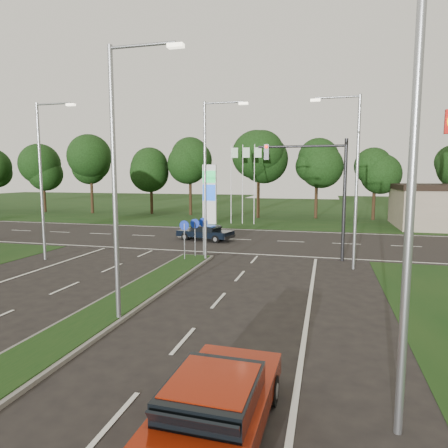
# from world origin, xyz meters

# --- Properties ---
(verge_far) EXTENTS (160.00, 50.00, 0.02)m
(verge_far) POSITION_xyz_m (0.00, 55.00, 0.00)
(verge_far) COLOR black
(verge_far) RESTS_ON ground
(cross_road) EXTENTS (160.00, 12.00, 0.02)m
(cross_road) POSITION_xyz_m (0.00, 24.00, 0.00)
(cross_road) COLOR black
(cross_road) RESTS_ON ground
(median_kerb) EXTENTS (2.00, 26.00, 0.12)m
(median_kerb) POSITION_xyz_m (0.00, 4.00, 0.06)
(median_kerb) COLOR slate
(median_kerb) RESTS_ON ground
(streetlight_median_near) EXTENTS (2.53, 0.22, 9.00)m
(streetlight_median_near) POSITION_xyz_m (1.00, 6.00, 5.08)
(streetlight_median_near) COLOR gray
(streetlight_median_near) RESTS_ON ground
(streetlight_median_far) EXTENTS (2.53, 0.22, 9.00)m
(streetlight_median_far) POSITION_xyz_m (1.00, 16.00, 5.08)
(streetlight_median_far) COLOR gray
(streetlight_median_far) RESTS_ON ground
(streetlight_left_far) EXTENTS (2.53, 0.22, 9.00)m
(streetlight_left_far) POSITION_xyz_m (-8.30, 14.00, 5.08)
(streetlight_left_far) COLOR gray
(streetlight_left_far) RESTS_ON ground
(streetlight_right_far) EXTENTS (2.53, 0.22, 9.00)m
(streetlight_right_far) POSITION_xyz_m (8.80, 16.00, 5.08)
(streetlight_right_far) COLOR gray
(streetlight_right_far) RESTS_ON ground
(streetlight_right_near) EXTENTS (2.53, 0.22, 9.00)m
(streetlight_right_near) POSITION_xyz_m (8.80, 2.00, 5.08)
(streetlight_right_near) COLOR gray
(streetlight_right_near) RESTS_ON ground
(traffic_signal) EXTENTS (5.10, 0.42, 7.00)m
(traffic_signal) POSITION_xyz_m (7.19, 18.00, 4.65)
(traffic_signal) COLOR black
(traffic_signal) RESTS_ON ground
(median_signs) EXTENTS (1.16, 1.76, 2.38)m
(median_signs) POSITION_xyz_m (0.00, 16.40, 1.71)
(median_signs) COLOR gray
(median_signs) RESTS_ON ground
(gas_pylon) EXTENTS (5.80, 1.26, 8.00)m
(gas_pylon) POSITION_xyz_m (-3.79, 33.05, 3.20)
(gas_pylon) COLOR silver
(gas_pylon) RESTS_ON ground
(treeline_far) EXTENTS (6.00, 6.00, 9.90)m
(treeline_far) POSITION_xyz_m (0.10, 39.93, 6.83)
(treeline_far) COLOR black
(treeline_far) RESTS_ON ground
(red_sedan) EXTENTS (2.01, 4.62, 1.26)m
(red_sedan) POSITION_xyz_m (5.63, 0.88, 0.68)
(red_sedan) COLOR maroon
(red_sedan) RESTS_ON ground
(navy_sedan) EXTENTS (4.45, 2.61, 1.15)m
(navy_sedan) POSITION_xyz_m (-1.37, 23.03, 0.62)
(navy_sedan) COLOR black
(navy_sedan) RESTS_ON ground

